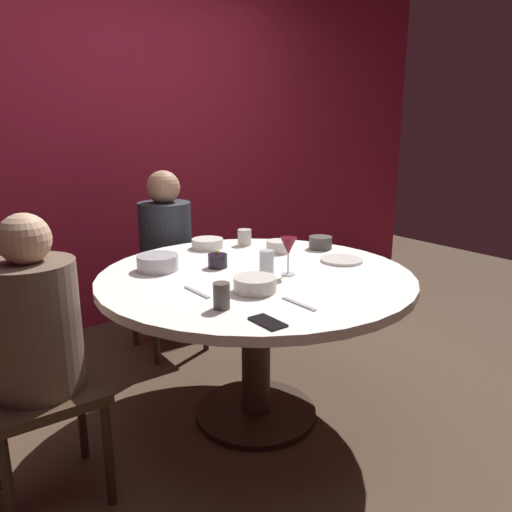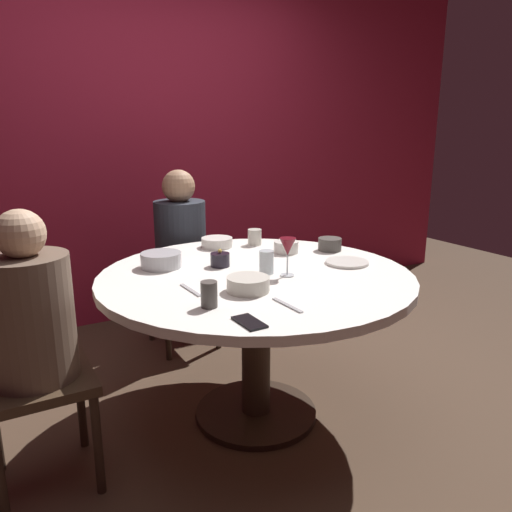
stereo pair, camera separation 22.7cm
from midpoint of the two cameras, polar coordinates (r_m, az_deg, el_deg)
name	(u,v)px [view 2 (the right image)]	position (r m, az deg, el deg)	size (l,w,h in m)	color
ground_plane	(256,414)	(2.60, 2.62, -17.91)	(8.00, 8.00, 0.00)	#4C3828
back_wall	(142,142)	(3.72, -11.33, 12.82)	(6.00, 0.10, 2.60)	maroon
dining_table	(256,300)	(2.33, 2.79, -5.21)	(1.46, 1.46, 0.75)	white
seated_diner_left	(31,322)	(1.99, -21.70, -7.13)	(0.40, 0.40, 1.12)	#3F2D1E
seated_diner_back	(181,239)	(3.13, -6.69, 1.91)	(0.40, 0.40, 1.15)	#3F2D1E
candle_holder	(220,260)	(2.38, -1.48, -0.46)	(0.09, 0.09, 0.09)	black
wine_glass	(288,248)	(2.22, 6.61, 0.84)	(0.08, 0.08, 0.18)	silver
dinner_plate	(347,262)	(2.50, 13.06, -0.76)	(0.21, 0.21, 0.01)	silver
cell_phone	(249,322)	(1.71, 3.05, -7.72)	(0.07, 0.14, 0.01)	black
bowl_serving_large	(161,260)	(2.39, -8.28, -0.50)	(0.20, 0.20, 0.07)	#B7B7BC
bowl_salad_center	(286,247)	(2.66, 5.95, 1.02)	(0.13, 0.13, 0.06)	silver
bowl_small_white	(217,242)	(2.77, -2.21, 1.56)	(0.17, 0.17, 0.05)	silver
bowl_sauce_side	(248,284)	(2.02, 2.31, -3.32)	(0.18, 0.18, 0.06)	beige
bowl_rice_portion	(330,244)	(2.74, 10.89, 1.32)	(0.13, 0.13, 0.07)	#4C4742
cup_near_candle	(267,262)	(2.27, 4.09, -0.74)	(0.07, 0.07, 0.11)	silver
cup_by_left_diner	(209,294)	(1.84, -1.95, -4.52)	(0.06, 0.06, 0.10)	#4C4742
cup_by_right_diner	(255,237)	(2.82, 2.14, 2.18)	(0.08, 0.08, 0.09)	beige
fork_near_plate	(191,290)	(2.04, -4.44, -4.00)	(0.02, 0.18, 0.01)	#B7B7BC
knife_near_plate	(287,305)	(1.88, 7.11, -5.72)	(0.02, 0.18, 0.01)	#B7B7BC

